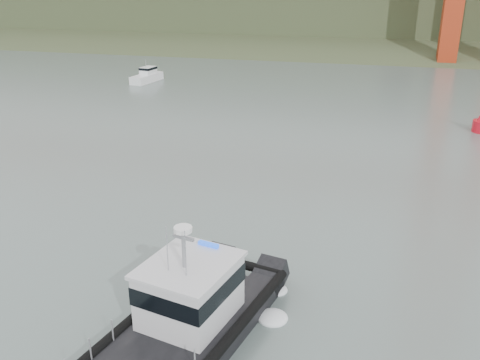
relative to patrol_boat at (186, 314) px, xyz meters
name	(u,v)px	position (x,y,z in m)	size (l,w,h in m)	color
ground	(211,293)	(-0.11, 3.83, -1.42)	(400.00, 400.00, 0.00)	#52625D
headlands	(355,2)	(-0.11, 129.33, 5.62)	(500.00, 105.36, 27.12)	#3A4C2B
patrol_boat	(186,314)	(0.00, 0.00, 0.00)	(6.74, 12.34, 5.68)	black
motorboat	(147,76)	(-24.70, 52.58, -0.62)	(2.90, 6.06, 3.20)	white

